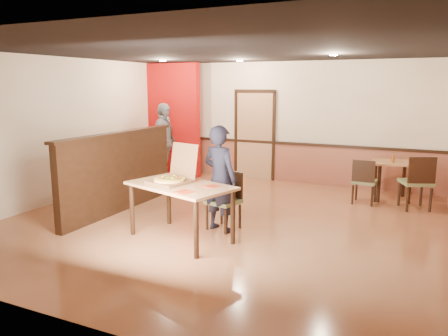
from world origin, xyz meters
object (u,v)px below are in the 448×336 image
(side_chair_left, at_px, (364,180))
(condiment, at_px, (393,159))
(diner_chair, at_px, (226,198))
(diner, at_px, (220,179))
(main_table, at_px, (181,192))
(side_table, at_px, (392,170))
(side_chair_right, at_px, (418,180))
(passerby, at_px, (164,143))
(pizza_box, at_px, (172,178))

(side_chair_left, distance_m, condiment, 0.76)
(diner_chair, xyz_separation_m, diner, (-0.04, -0.14, 0.33))
(main_table, xyz_separation_m, side_table, (2.64, 3.79, -0.13))
(side_chair_left, xyz_separation_m, side_table, (0.45, 0.62, 0.12))
(side_chair_right, xyz_separation_m, passerby, (-5.51, 0.08, 0.37))
(main_table, bearing_deg, passerby, 143.39)
(side_table, height_order, diner, diner)
(side_table, bearing_deg, passerby, -173.92)
(side_chair_left, relative_size, side_chair_right, 0.86)
(main_table, relative_size, condiment, 11.71)
(pizza_box, bearing_deg, side_chair_left, 66.75)
(main_table, xyz_separation_m, condiment, (2.64, 3.67, 0.12))
(main_table, relative_size, passerby, 0.95)
(main_table, bearing_deg, diner_chair, 80.20)
(side_table, bearing_deg, pizza_box, -126.97)
(main_table, xyz_separation_m, passerby, (-2.39, 3.26, 0.20))
(side_table, relative_size, pizza_box, 1.19)
(main_table, distance_m, side_chair_left, 3.86)
(diner, bearing_deg, pizza_box, 61.98)
(diner, distance_m, condiment, 3.82)
(side_table, bearing_deg, side_chair_right, -52.21)
(passerby, bearing_deg, condiment, -92.89)
(diner_chair, relative_size, passerby, 0.49)
(side_chair_right, xyz_separation_m, side_table, (-0.48, 0.62, 0.04))
(diner, height_order, pizza_box, diner)
(diner_chair, xyz_separation_m, pizza_box, (-0.56, -0.70, 0.41))
(main_table, height_order, passerby, passerby)
(diner_chair, relative_size, side_chair_right, 0.90)
(main_table, height_order, diner_chair, diner_chair)
(side_chair_left, xyz_separation_m, passerby, (-4.57, 0.08, 0.45))
(diner, height_order, passerby, passerby)
(main_table, distance_m, side_chair_right, 4.45)
(main_table, distance_m, diner, 0.72)
(side_table, distance_m, pizza_box, 4.68)
(side_chair_left, bearing_deg, main_table, 57.98)
(pizza_box, bearing_deg, passerby, 138.57)
(side_table, height_order, condiment, condiment)
(main_table, relative_size, side_chair_right, 1.73)
(side_table, xyz_separation_m, diner, (-2.29, -3.18, 0.24))
(passerby, bearing_deg, main_table, -151.29)
(passerby, distance_m, condiment, 5.05)
(side_table, distance_m, condiment, 0.28)
(side_chair_right, distance_m, diner, 3.78)
(side_chair_right, height_order, diner, diner)
(pizza_box, bearing_deg, main_table, -5.59)
(diner_chair, height_order, diner, diner)
(main_table, relative_size, diner, 1.05)
(diner, relative_size, passerby, 0.90)
(side_chair_left, height_order, side_table, side_chair_left)
(side_chair_left, xyz_separation_m, diner, (-1.84, -2.56, 0.35))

